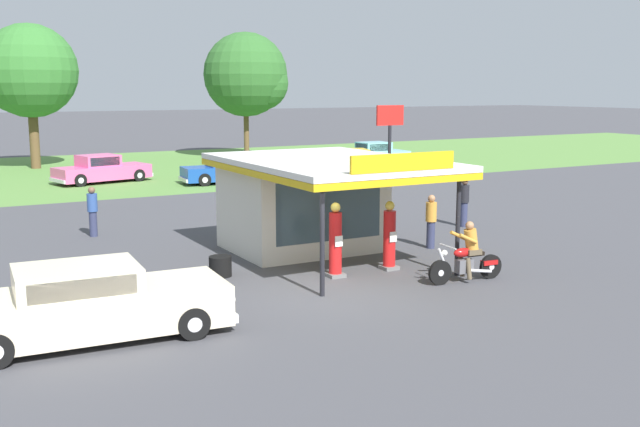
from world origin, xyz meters
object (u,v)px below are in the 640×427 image
Objects in this scene: parked_car_back_row_far_right at (372,156)px; parked_car_back_row_centre at (346,165)px; featured_classic_sedan at (89,305)px; bystander_chatting_near_pumps at (431,220)px; parked_car_back_row_right at (102,170)px; spare_tire_stack at (220,266)px; motorcycle_with_rider at (467,257)px; bystander_admiring_sedan at (93,210)px; gas_pump_offside at (389,238)px; bystander_strolling_foreground at (464,201)px; parked_car_back_row_left at (233,170)px; roadside_pole_sign at (390,144)px; gas_pump_nearside at (335,243)px.

parked_car_back_row_centre is at bearing -136.15° from parked_car_back_row_far_right.
bystander_chatting_near_pumps is (11.16, 3.57, 0.18)m from featured_classic_sedan.
parked_car_back_row_right is 21.75m from spare_tire_stack.
bystander_admiring_sedan reaches higher than motorcycle_with_rider.
spare_tire_stack is (-4.36, 1.54, -0.60)m from gas_pump_offside.
bystander_strolling_foreground reaches higher than parked_car_back_row_right.
parked_car_back_row_left is 3.37× the size of bystander_admiring_sedan.
gas_pump_offside is 0.86× the size of motorcycle_with_rider.
parked_car_back_row_centre is at bearing 64.89° from roadside_pole_sign.
gas_pump_offside is at bearing -19.43° from spare_tire_stack.
featured_classic_sedan is 25.81m from parked_car_back_row_right.
parked_car_back_row_right is at bearing 103.59° from bystander_chatting_near_pumps.
parked_car_back_row_right is at bearing 76.68° from featured_classic_sedan.
gas_pump_nearside is 0.35× the size of featured_classic_sedan.
roadside_pole_sign is at bearing 30.73° from featured_classic_sedan.
parked_car_back_row_centre is at bearing 66.99° from motorcycle_with_rider.
gas_pump_nearside is 20.49m from parked_car_back_row_left.
parked_car_back_row_right reaches higher than spare_tire_stack.
spare_tire_stack is at bearing 149.80° from gas_pump_nearside.
bystander_strolling_foreground is 3.41m from roadside_pole_sign.
gas_pump_nearside is 0.38× the size of parked_car_back_row_right.
bystander_chatting_near_pumps is (-3.28, -2.35, -0.06)m from bystander_strolling_foreground.
parked_car_back_row_far_right is (13.20, 24.90, 0.05)m from motorcycle_with_rider.
motorcycle_with_rider is 22.42m from parked_car_back_row_centre.
parked_car_back_row_right is (-16.75, 0.37, -0.04)m from parked_car_back_row_far_right.
featured_classic_sedan is 1.12× the size of parked_car_back_row_far_right.
roadside_pole_sign is (0.84, 3.56, 2.11)m from bystander_chatting_near_pumps.
parked_car_back_row_left is 3.38× the size of bystander_chatting_near_pumps.
bystander_chatting_near_pumps reaches higher than motorcycle_with_rider.
bystander_strolling_foreground reaches higher than parked_car_back_row_left.
gas_pump_nearside is 27.85m from parked_car_back_row_far_right.
motorcycle_with_rider is 3.70× the size of spare_tire_stack.
bystander_strolling_foreground is (4.94, 6.06, 0.30)m from motorcycle_with_rider.
roadside_pole_sign reaches higher than bystander_chatting_near_pumps.
parked_car_back_row_far_right is 11.10m from parked_car_back_row_left.
motorcycle_with_rider is 8.04m from roadside_pole_sign.
bystander_chatting_near_pumps is (2.68, 1.65, 0.02)m from gas_pump_offside.
bystander_chatting_near_pumps is (8.80, -7.01, -0.00)m from bystander_admiring_sedan.
bystander_chatting_near_pumps is at bearing 20.56° from gas_pump_nearside.
bystander_strolling_foreground is at bearing 13.40° from spare_tire_stack.
parked_car_back_row_right reaches higher than parked_car_back_row_left.
motorcycle_with_rider is at bearing -63.73° from gas_pump_offside.
bystander_chatting_near_pumps is at bearing 0.92° from spare_tire_stack.
parked_car_back_row_far_right is 24.12m from bystander_chatting_near_pumps.
bystander_admiring_sedan is (-9.66, -11.14, 0.23)m from parked_car_back_row_left.
gas_pump_nearside reaches higher than bystander_strolling_foreground.
parked_car_back_row_right is 21.00m from bystander_strolling_foreground.
parked_car_back_row_centre is 15.07m from bystander_strolling_foreground.
bystander_admiring_sedan is (2.36, 10.58, 0.19)m from featured_classic_sedan.
gas_pump_nearside is 0.35× the size of parked_car_back_row_left.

